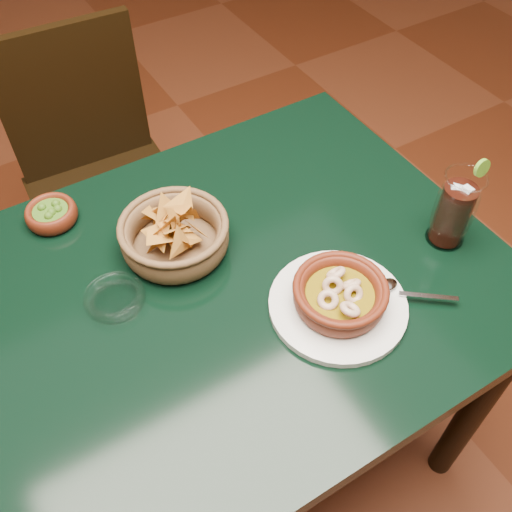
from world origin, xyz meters
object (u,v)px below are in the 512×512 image
dining_chair (101,176)px  chip_basket (174,235)px  dining_table (188,332)px  shrimp_plate (340,297)px  cola_drink (454,210)px

dining_chair → chip_basket: chip_basket is taller
dining_table → dining_chair: (0.06, 0.71, -0.17)m
dining_table → shrimp_plate: shrimp_plate is taller
dining_table → shrimp_plate: (0.23, -0.15, 0.13)m
dining_chair → cola_drink: 1.01m
dining_chair → cola_drink: bearing=-61.9°
dining_table → chip_basket: (0.05, 0.12, 0.14)m
dining_chair → shrimp_plate: size_ratio=2.85×
dining_chair → shrimp_plate: bearing=-79.0°
dining_table → shrimp_plate: 0.30m
cola_drink → dining_table: bearing=165.8°
dining_table → chip_basket: bearing=69.2°
chip_basket → dining_table: bearing=-110.8°
dining_chair → chip_basket: bearing=-91.5°
shrimp_plate → chip_basket: 0.33m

